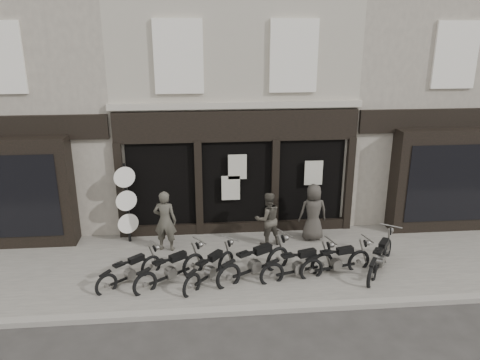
{
  "coord_description": "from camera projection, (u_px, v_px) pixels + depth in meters",
  "views": [
    {
      "loc": [
        -1.12,
        -10.34,
        6.23
      ],
      "look_at": [
        -0.03,
        1.6,
        2.24
      ],
      "focal_mm": 35.0,
      "sensor_mm": 36.0,
      "label": 1
    }
  ],
  "objects": [
    {
      "name": "man_centre",
      "position": [
        268.0,
        219.0,
        13.48
      ],
      "size": [
        0.89,
        0.76,
        1.59
      ],
      "primitive_type": "imported",
      "rotation": [
        0.0,
        0.0,
        3.37
      ],
      "color": "#433E36",
      "rests_on": "pavement"
    },
    {
      "name": "motorcycle_3",
      "position": [
        255.0,
        265.0,
        11.86
      ],
      "size": [
        2.06,
        1.4,
        1.09
      ],
      "rotation": [
        0.0,
        0.0,
        0.52
      ],
      "color": "black",
      "rests_on": "ground"
    },
    {
      "name": "motorcycle_6",
      "position": [
        380.0,
        260.0,
        12.16
      ],
      "size": [
        1.49,
        1.89,
        1.04
      ],
      "rotation": [
        0.0,
        0.0,
        0.95
      ],
      "color": "black",
      "rests_on": "ground"
    },
    {
      "name": "motorcycle_4",
      "position": [
        298.0,
        267.0,
        11.84
      ],
      "size": [
        2.04,
        0.88,
        1.01
      ],
      "rotation": [
        0.0,
        0.0,
        0.29
      ],
      "color": "black",
      "rests_on": "ground"
    },
    {
      "name": "motorcycle_1",
      "position": [
        171.0,
        272.0,
        11.62
      ],
      "size": [
        1.8,
        1.43,
        1.0
      ],
      "rotation": [
        0.0,
        0.0,
        0.63
      ],
      "color": "black",
      "rests_on": "ground"
    },
    {
      "name": "advert_sign_post",
      "position": [
        127.0,
        207.0,
        13.51
      ],
      "size": [
        0.58,
        0.4,
        2.53
      ],
      "rotation": [
        0.0,
        0.0,
        0.4
      ],
      "color": "black",
      "rests_on": "ground"
    },
    {
      "name": "ground_plane",
      "position": [
        247.0,
        284.0,
        11.84
      ],
      "size": [
        90.0,
        90.0,
        0.0
      ],
      "primitive_type": "plane",
      "color": "#2D2B28",
      "rests_on": "ground"
    },
    {
      "name": "motorcycle_5",
      "position": [
        336.0,
        263.0,
        12.05
      ],
      "size": [
        2.0,
        0.79,
        0.97
      ],
      "rotation": [
        0.0,
        0.0,
        0.25
      ],
      "color": "black",
      "rests_on": "ground"
    },
    {
      "name": "pavement",
      "position": [
        244.0,
        264.0,
        12.67
      ],
      "size": [
        30.0,
        4.2,
        0.12
      ],
      "primitive_type": "cube",
      "color": "#635D57",
      "rests_on": "ground_plane"
    },
    {
      "name": "neighbour_left",
      "position": [
        40.0,
        94.0,
        15.58
      ],
      "size": [
        5.6,
        6.73,
        8.34
      ],
      "color": "#A09687",
      "rests_on": "ground"
    },
    {
      "name": "neighbour_right",
      "position": [
        407.0,
        89.0,
        16.68
      ],
      "size": [
        5.6,
        6.73,
        8.34
      ],
      "color": "#A09687",
      "rests_on": "ground"
    },
    {
      "name": "motorcycle_2",
      "position": [
        210.0,
        271.0,
        11.68
      ],
      "size": [
        1.47,
        1.68,
        0.97
      ],
      "rotation": [
        0.0,
        0.0,
        0.88
      ],
      "color": "black",
      "rests_on": "ground"
    },
    {
      "name": "central_building",
      "position": [
        229.0,
        90.0,
        16.17
      ],
      "size": [
        7.3,
        6.22,
        8.34
      ],
      "color": "#A1988A",
      "rests_on": "ground"
    },
    {
      "name": "motorcycle_0",
      "position": [
        130.0,
        273.0,
        11.63
      ],
      "size": [
        1.57,
        1.39,
        0.9
      ],
      "rotation": [
        0.0,
        0.0,
        0.7
      ],
      "color": "black",
      "rests_on": "ground"
    },
    {
      "name": "kerb",
      "position": [
        253.0,
        310.0,
        10.63
      ],
      "size": [
        30.0,
        0.25,
        0.13
      ],
      "primitive_type": "cube",
      "color": "gray",
      "rests_on": "ground_plane"
    },
    {
      "name": "man_right",
      "position": [
        313.0,
        212.0,
        13.77
      ],
      "size": [
        0.87,
        0.59,
        1.72
      ],
      "primitive_type": "imported",
      "rotation": [
        0.0,
        0.0,
        3.2
      ],
      "color": "#38342E",
      "rests_on": "pavement"
    },
    {
      "name": "man_left",
      "position": [
        165.0,
        221.0,
        13.11
      ],
      "size": [
        0.71,
        0.54,
        1.76
      ],
      "primitive_type": "imported",
      "rotation": [
        0.0,
        0.0,
        2.95
      ],
      "color": "#444138",
      "rests_on": "pavement"
    }
  ]
}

